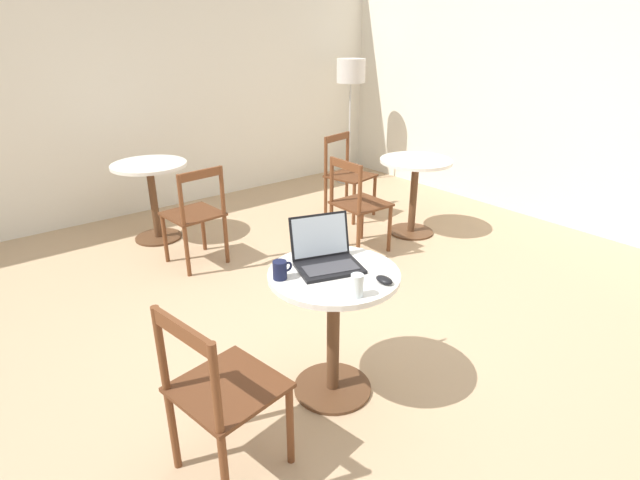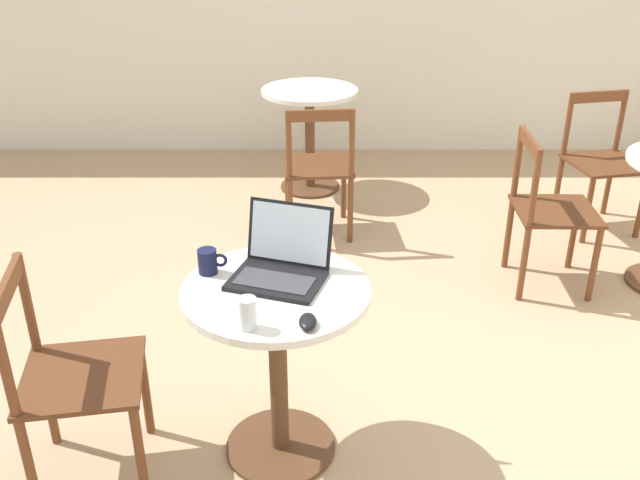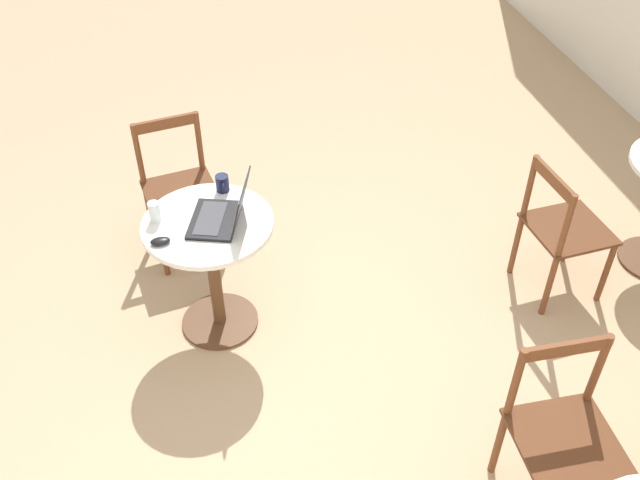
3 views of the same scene
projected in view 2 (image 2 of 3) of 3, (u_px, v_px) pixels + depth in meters
ground_plane at (359, 379)px, 3.32m from camera, size 16.00×16.00×0.00m
cafe_table_near at (278, 336)px, 2.66m from camera, size 0.69×0.69×0.76m
cafe_table_far at (310, 117)px, 5.16m from camera, size 0.69×0.69×0.76m
chair_near_left at (71, 378)px, 2.60m from camera, size 0.50×0.50×0.88m
chair_mid_back at (601, 162)px, 4.62m from camera, size 0.51×0.51×0.88m
chair_mid_left at (548, 212)px, 3.92m from camera, size 0.44×0.44×0.88m
chair_far_front at (319, 169)px, 4.50m from camera, size 0.47×0.47×0.88m
laptop at (281, 265)px, 2.62m from camera, size 0.41×0.39×0.25m
mouse at (308, 322)px, 2.35m from camera, size 0.06×0.10×0.03m
mug at (209, 261)px, 2.65m from camera, size 0.11×0.07×0.10m
drinking_glass at (248, 313)px, 2.32m from camera, size 0.06×0.06×0.11m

